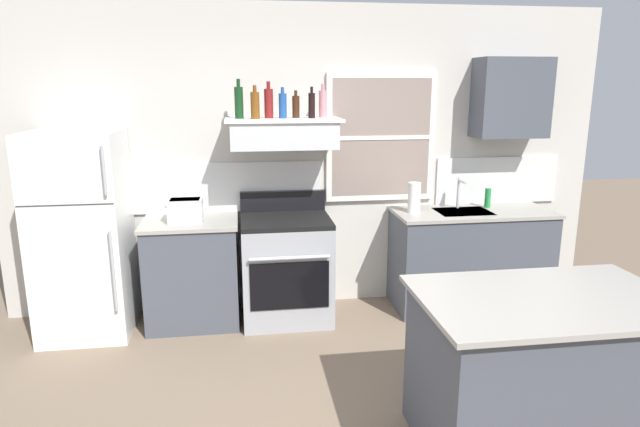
# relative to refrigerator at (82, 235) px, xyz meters

# --- Properties ---
(back_wall) EXTENTS (5.40, 0.11, 2.70)m
(back_wall) POSITION_rel_refrigerator_xyz_m (1.93, 0.39, 0.52)
(back_wall) COLOR beige
(back_wall) RESTS_ON ground_plane
(refrigerator) EXTENTS (0.70, 0.72, 1.67)m
(refrigerator) POSITION_rel_refrigerator_xyz_m (0.00, 0.00, 0.00)
(refrigerator) COLOR white
(refrigerator) RESTS_ON ground_plane
(counter_left_of_stove) EXTENTS (0.79, 0.63, 0.91)m
(counter_left_of_stove) POSITION_rel_refrigerator_xyz_m (0.85, 0.06, -0.38)
(counter_left_of_stove) COLOR #474C56
(counter_left_of_stove) RESTS_ON ground_plane
(toaster) EXTENTS (0.30, 0.20, 0.19)m
(toaster) POSITION_rel_refrigerator_xyz_m (0.82, 0.03, 0.17)
(toaster) COLOR silver
(toaster) RESTS_ON counter_left_of_stove
(stove_range) EXTENTS (0.76, 0.69, 1.09)m
(stove_range) POSITION_rel_refrigerator_xyz_m (1.65, 0.02, -0.37)
(stove_range) COLOR #9EA0A5
(stove_range) RESTS_ON ground_plane
(range_hood_shelf) EXTENTS (0.96, 0.52, 0.24)m
(range_hood_shelf) POSITION_rel_refrigerator_xyz_m (1.65, 0.12, 0.79)
(range_hood_shelf) COLOR silver
(bottle_dark_green_wine) EXTENTS (0.07, 0.07, 0.32)m
(bottle_dark_green_wine) POSITION_rel_refrigerator_xyz_m (1.29, 0.11, 1.05)
(bottle_dark_green_wine) COLOR #143819
(bottle_dark_green_wine) RESTS_ON range_hood_shelf
(bottle_amber_wine) EXTENTS (0.07, 0.07, 0.27)m
(bottle_amber_wine) POSITION_rel_refrigerator_xyz_m (1.42, 0.06, 1.02)
(bottle_amber_wine) COLOR brown
(bottle_amber_wine) RESTS_ON range_hood_shelf
(bottle_red_label_wine) EXTENTS (0.07, 0.07, 0.30)m
(bottle_red_label_wine) POSITION_rel_refrigerator_xyz_m (1.53, 0.14, 1.04)
(bottle_red_label_wine) COLOR maroon
(bottle_red_label_wine) RESTS_ON range_hood_shelf
(bottle_blue_liqueur) EXTENTS (0.07, 0.07, 0.25)m
(bottle_blue_liqueur) POSITION_rel_refrigerator_xyz_m (1.65, 0.10, 1.02)
(bottle_blue_liqueur) COLOR #1E478C
(bottle_blue_liqueur) RESTS_ON range_hood_shelf
(bottle_brown_stout) EXTENTS (0.06, 0.06, 0.23)m
(bottle_brown_stout) POSITION_rel_refrigerator_xyz_m (1.76, 0.14, 1.01)
(bottle_brown_stout) COLOR #381E0F
(bottle_brown_stout) RESTS_ON range_hood_shelf
(bottle_balsamic_dark) EXTENTS (0.06, 0.06, 0.26)m
(bottle_balsamic_dark) POSITION_rel_refrigerator_xyz_m (1.89, 0.09, 1.02)
(bottle_balsamic_dark) COLOR black
(bottle_balsamic_dark) RESTS_ON range_hood_shelf
(bottle_rose_pink) EXTENTS (0.07, 0.07, 0.28)m
(bottle_rose_pink) POSITION_rel_refrigerator_xyz_m (1.99, 0.18, 1.03)
(bottle_rose_pink) COLOR #C67F84
(bottle_rose_pink) RESTS_ON range_hood_shelf
(counter_right_with_sink) EXTENTS (1.43, 0.63, 0.91)m
(counter_right_with_sink) POSITION_rel_refrigerator_xyz_m (3.35, 0.06, -0.38)
(counter_right_with_sink) COLOR #474C56
(counter_right_with_sink) RESTS_ON ground_plane
(sink_faucet) EXTENTS (0.03, 0.17, 0.28)m
(sink_faucet) POSITION_rel_refrigerator_xyz_m (3.25, 0.16, 0.25)
(sink_faucet) COLOR silver
(sink_faucet) RESTS_ON counter_right_with_sink
(paper_towel_roll) EXTENTS (0.11, 0.11, 0.27)m
(paper_towel_roll) POSITION_rel_refrigerator_xyz_m (2.79, 0.06, 0.21)
(paper_towel_roll) COLOR white
(paper_towel_roll) RESTS_ON counter_right_with_sink
(dish_soap_bottle) EXTENTS (0.06, 0.06, 0.18)m
(dish_soap_bottle) POSITION_rel_refrigerator_xyz_m (3.53, 0.16, 0.17)
(dish_soap_bottle) COLOR #268C3F
(dish_soap_bottle) RESTS_ON counter_right_with_sink
(kitchen_island) EXTENTS (1.40, 0.90, 0.91)m
(kitchen_island) POSITION_rel_refrigerator_xyz_m (2.91, -1.94, -0.38)
(kitchen_island) COLOR #474C56
(kitchen_island) RESTS_ON ground_plane
(upper_cabinet_right) EXTENTS (0.64, 0.32, 0.70)m
(upper_cabinet_right) POSITION_rel_refrigerator_xyz_m (3.70, 0.20, 1.07)
(upper_cabinet_right) COLOR #474C56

